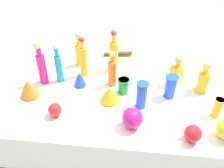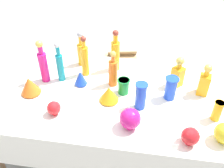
# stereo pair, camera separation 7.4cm
# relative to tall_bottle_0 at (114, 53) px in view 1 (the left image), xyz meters

# --- Properties ---
(ground_plane) EXTENTS (40.00, 40.00, 0.00)m
(ground_plane) POSITION_rel_tall_bottle_0_xyz_m (0.03, -0.38, -0.94)
(ground_plane) COLOR gray
(display_table) EXTENTS (2.10, 1.19, 0.76)m
(display_table) POSITION_rel_tall_bottle_0_xyz_m (0.03, -0.42, -0.23)
(display_table) COLOR white
(display_table) RESTS_ON ground
(tall_bottle_0) EXTENTS (0.08, 0.08, 0.42)m
(tall_bottle_0) POSITION_rel_tall_bottle_0_xyz_m (0.00, 0.00, 0.00)
(tall_bottle_0) COLOR orange
(tall_bottle_0) RESTS_ON display_table
(tall_bottle_1) EXTENTS (0.08, 0.08, 0.42)m
(tall_bottle_1) POSITION_rel_tall_bottle_0_xyz_m (-0.62, -0.28, 0.00)
(tall_bottle_1) COLOR #C61972
(tall_bottle_1) RESTS_ON display_table
(tall_bottle_2) EXTENTS (0.08, 0.08, 0.35)m
(tall_bottle_2) POSITION_rel_tall_bottle_0_xyz_m (0.02, -0.25, -0.03)
(tall_bottle_2) COLOR orange
(tall_bottle_2) RESTS_ON display_table
(tall_bottle_3) EXTENTS (0.09, 0.09, 0.36)m
(tall_bottle_3) POSITION_rel_tall_bottle_0_xyz_m (-0.35, 0.04, -0.03)
(tall_bottle_3) COLOR orange
(tall_bottle_3) RESTS_ON display_table
(tall_bottle_4) EXTENTS (0.07, 0.07, 0.40)m
(tall_bottle_4) POSITION_rel_tall_bottle_0_xyz_m (-0.27, -0.13, -0.00)
(tall_bottle_4) COLOR orange
(tall_bottle_4) RESTS_ON display_table
(tall_bottle_5) EXTENTS (0.06, 0.06, 0.39)m
(tall_bottle_5) POSITION_rel_tall_bottle_0_xyz_m (-0.47, -0.25, -0.01)
(tall_bottle_5) COLOR teal
(tall_bottle_5) RESTS_ON display_table
(square_decanter_0) EXTENTS (0.11, 0.11, 0.30)m
(square_decanter_0) POSITION_rel_tall_bottle_0_xyz_m (0.80, -0.26, -0.05)
(square_decanter_0) COLOR orange
(square_decanter_0) RESTS_ON display_table
(square_decanter_1) EXTENTS (0.13, 0.13, 0.29)m
(square_decanter_1) POSITION_rel_tall_bottle_0_xyz_m (0.59, -0.17, -0.05)
(square_decanter_1) COLOR orange
(square_decanter_1) RESTS_ON display_table
(slender_vase_0) EXTENTS (0.11, 0.11, 0.21)m
(slender_vase_0) POSITION_rel_tall_bottle_0_xyz_m (0.52, -0.37, -0.07)
(slender_vase_0) COLOR blue
(slender_vase_0) RESTS_ON display_table
(slender_vase_1) EXTENTS (0.11, 0.11, 0.14)m
(slender_vase_1) POSITION_rel_tall_bottle_0_xyz_m (0.12, -0.36, -0.10)
(slender_vase_1) COLOR #198C38
(slender_vase_1) RESTS_ON display_table
(slender_vase_2) EXTENTS (0.10, 0.10, 0.24)m
(slender_vase_2) POSITION_rel_tall_bottle_0_xyz_m (0.28, -0.52, -0.05)
(slender_vase_2) COLOR blue
(slender_vase_2) RESTS_ON display_table
(slender_vase_3) EXTENTS (0.08, 0.08, 0.17)m
(slender_vase_3) POSITION_rel_tall_bottle_0_xyz_m (0.87, -0.57, -0.08)
(slender_vase_3) COLOR orange
(slender_vase_3) RESTS_ON display_table
(fluted_vase_0) EXTENTS (0.12, 0.12, 0.14)m
(fluted_vase_0) POSITION_rel_tall_bottle_0_xyz_m (-0.27, -0.30, -0.10)
(fluted_vase_0) COLOR blue
(fluted_vase_0) RESTS_ON display_table
(fluted_vase_1) EXTENTS (0.18, 0.18, 0.16)m
(fluted_vase_1) POSITION_rel_tall_bottle_0_xyz_m (-0.68, -0.49, -0.09)
(fluted_vase_1) COLOR orange
(fluted_vase_1) RESTS_ON display_table
(fluted_vase_2) EXTENTS (0.17, 0.17, 0.14)m
(fluted_vase_2) POSITION_rel_tall_bottle_0_xyz_m (0.02, -0.48, -0.10)
(fluted_vase_2) COLOR orange
(fluted_vase_2) RESTS_ON display_table
(round_bowl_0) EXTENTS (0.11, 0.11, 0.12)m
(round_bowl_0) POSITION_rel_tall_bottle_0_xyz_m (-0.39, -0.71, -0.12)
(round_bowl_0) COLOR red
(round_bowl_0) RESTS_ON display_table
(round_bowl_1) EXTENTS (0.16, 0.16, 0.17)m
(round_bowl_1) POSITION_rel_tall_bottle_0_xyz_m (0.22, -0.75, -0.09)
(round_bowl_1) COLOR #C61972
(round_bowl_1) RESTS_ON display_table
(round_bowl_3) EXTENTS (0.13, 0.13, 0.14)m
(round_bowl_3) POSITION_rel_tall_bottle_0_xyz_m (0.65, -0.84, -0.11)
(round_bowl_3) COLOR red
(round_bowl_3) RESTS_ON display_table
(price_tag_left) EXTENTS (0.05, 0.02, 0.04)m
(price_tag_left) POSITION_rel_tall_bottle_0_xyz_m (-0.01, -0.87, -0.16)
(price_tag_left) COLOR white
(price_tag_left) RESTS_ON display_table
(price_tag_center) EXTENTS (0.05, 0.02, 0.05)m
(price_tag_center) POSITION_rel_tall_bottle_0_xyz_m (0.54, -0.91, -0.15)
(price_tag_center) COLOR white
(price_tag_center) RESTS_ON display_table
(cardboard_box_behind_left) EXTENTS (0.50, 0.45, 0.46)m
(cardboard_box_behind_left) POSITION_rel_tall_bottle_0_xyz_m (-0.03, 0.78, -0.75)
(cardboard_box_behind_left) COLOR tan
(cardboard_box_behind_left) RESTS_ON ground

